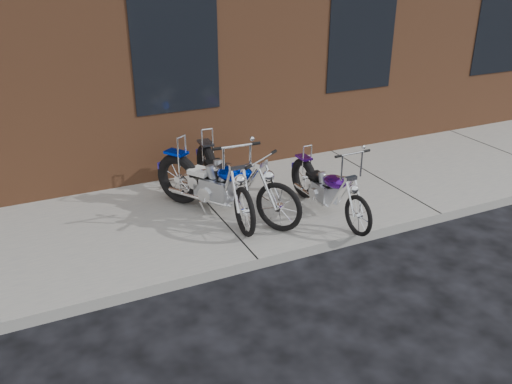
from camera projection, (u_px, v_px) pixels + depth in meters
ground at (258, 269)px, 6.88m from camera, size 120.00×120.00×0.00m
sidewalk at (215, 216)px, 8.08m from camera, size 22.00×3.00×0.15m
chopper_purple at (327, 190)px, 7.87m from camera, size 0.49×2.00×1.12m
chopper_blue at (222, 187)px, 7.78m from camera, size 1.46×2.13×1.08m
chopper_third at (223, 182)px, 7.98m from camera, size 0.58×2.39×1.21m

